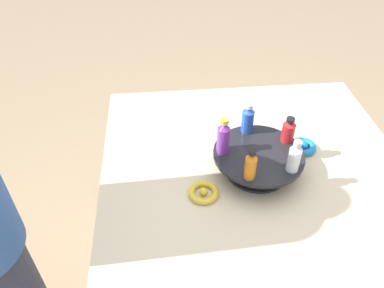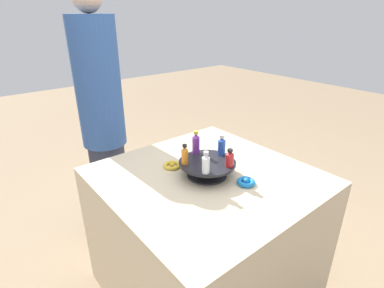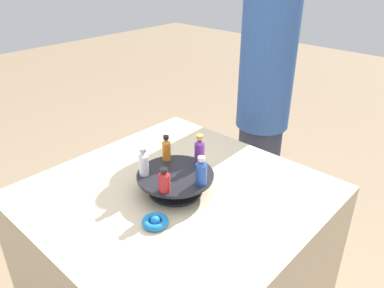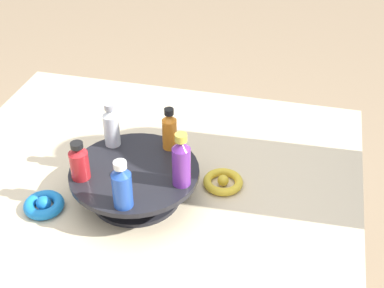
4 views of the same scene
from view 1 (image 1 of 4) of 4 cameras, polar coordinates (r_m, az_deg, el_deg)
The scene contains 9 objects.
party_table at distance 1.57m, azimuth 8.10°, elevation -14.37°, with size 1.03×1.03×0.79m.
display_stand at distance 1.23m, azimuth 9.99°, elevation -2.40°, with size 0.29×0.29×0.08m.
bottle_clear at distance 1.14m, azimuth 15.36°, elevation -1.92°, with size 0.04×0.04×0.11m.
bottle_red at distance 1.25m, azimuth 14.47°, elevation 1.99°, with size 0.04×0.04×0.09m.
bottle_blue at distance 1.26m, azimuth 8.49°, elevation 3.82°, with size 0.04×0.04×0.11m.
bottle_purple at distance 1.17m, azimuth 4.80°, elevation 1.08°, with size 0.04×0.04×0.13m.
bottle_orange at distance 1.10m, azimuth 8.93°, elevation -3.23°, with size 0.03×0.03×0.11m.
ribbon_bow_blue at distance 1.37m, azimuth 16.57°, elevation -0.38°, with size 0.09×0.09×0.03m.
ribbon_bow_gold at distance 1.17m, azimuth 1.76°, elevation -7.39°, with size 0.10×0.10×0.03m.
Camera 1 is at (-0.86, 0.30, 1.67)m, focal length 35.00 mm.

